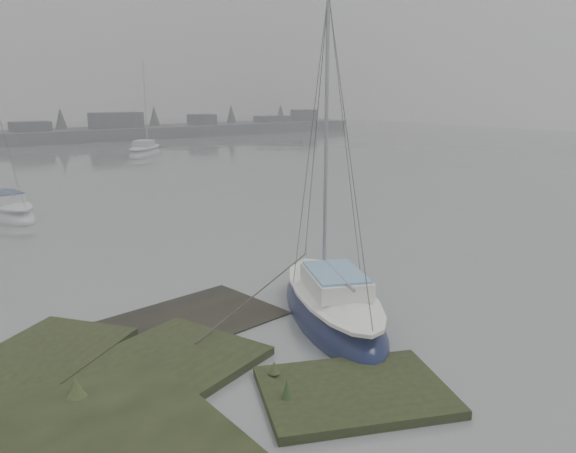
{
  "coord_description": "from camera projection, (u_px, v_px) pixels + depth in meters",
  "views": [
    {
      "loc": [
        -6.46,
        -7.36,
        5.65
      ],
      "look_at": [
        3.45,
        5.35,
        1.8
      ],
      "focal_mm": 35.0,
      "sensor_mm": 36.0,
      "label": 1
    }
  ],
  "objects": [
    {
      "name": "sailboat_white",
      "position": [
        6.0,
        212.0,
        26.16
      ],
      "size": [
        2.38,
        5.72,
        7.85
      ],
      "rotation": [
        0.0,
        0.0,
        0.1
      ],
      "color": "silver",
      "rests_on": "ground"
    },
    {
      "name": "sailboat_main",
      "position": [
        332.0,
        308.0,
        14.4
      ],
      "size": [
        4.46,
        6.38,
        8.63
      ],
      "rotation": [
        0.0,
        0.0,
        -0.45
      ],
      "color": "#0E1538",
      "rests_on": "ground"
    },
    {
      "name": "sailboat_far_b",
      "position": [
        145.0,
        153.0,
        51.6
      ],
      "size": [
        5.94,
        6.22,
        9.14
      ],
      "rotation": [
        0.0,
        0.0,
        -0.74
      ],
      "color": "silver",
      "rests_on": "ground"
    },
    {
      "name": "far_shoreline",
      "position": [
        165.0,
        130.0,
        74.14
      ],
      "size": [
        60.0,
        8.0,
        4.15
      ],
      "color": "#4C4F51",
      "rests_on": "ground"
    }
  ]
}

